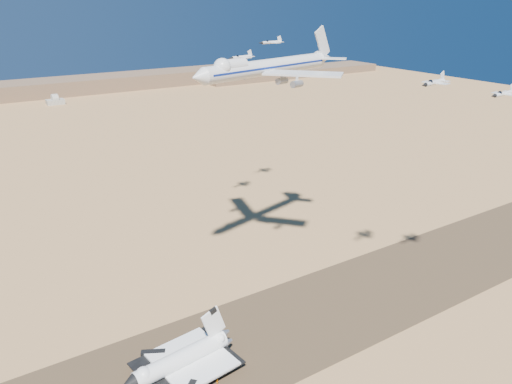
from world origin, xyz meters
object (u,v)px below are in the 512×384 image
crew_a (223,373)px  crew_b (217,382)px  chase_jet_c (241,57)px  chase_jet_b (503,94)px  crew_c (216,378)px  chase_jet_d (271,42)px  chase_jet_a (434,82)px  shuttle (181,361)px  carrier_747 (264,68)px

crew_a → crew_b: bearing=125.1°
crew_b → chase_jet_c: chase_jet_c is taller
crew_b → chase_jet_b: size_ratio=0.13×
crew_c → chase_jet_c: chase_jet_c is taller
chase_jet_b → chase_jet_d: (-6.18, 122.93, 7.86)m
chase_jet_a → chase_jet_c: bearing=84.3°
shuttle → chase_jet_b: 133.82m
carrier_747 → chase_jet_c: carrier_747 is taller
chase_jet_a → chase_jet_d: bearing=70.3°
chase_jet_b → chase_jet_c: 114.58m
crew_c → chase_jet_c: bearing=-80.1°
crew_a → chase_jet_d: chase_jet_d is taller
crew_b → chase_jet_a: chase_jet_a is taller
crew_b → chase_jet_d: 165.48m
chase_jet_b → chase_jet_c: bearing=99.7°
shuttle → crew_b: size_ratio=21.32×
carrier_747 → crew_b: 108.80m
crew_b → chase_jet_c: size_ratio=0.13×
shuttle → chase_jet_b: chase_jet_b is taller
carrier_747 → crew_a: 106.30m
crew_b → crew_c: 1.89m
chase_jet_d → carrier_747: bearing=-131.5°
shuttle → crew_a: shuttle is taller
chase_jet_d → chase_jet_a: bearing=-101.3°
carrier_747 → chase_jet_c: 51.16m
crew_c → chase_jet_a: size_ratio=0.11×
carrier_747 → chase_jet_a: 59.30m
carrier_747 → crew_b: bearing=-150.5°
shuttle → chase_jet_d: size_ratio=2.65×
shuttle → chase_jet_a: (86.13, -15.75, 82.23)m
chase_jet_d → crew_a: bearing=-135.7°
chase_jet_a → chase_jet_c: chase_jet_a is taller
carrier_747 → crew_a: (-42.70, -41.66, -87.99)m
shuttle → carrier_747: 105.12m
chase_jet_b → chase_jet_d: 123.34m
chase_jet_b → carrier_747: bearing=122.6°
carrier_747 → crew_b: carrier_747 is taller
chase_jet_c → crew_b: bearing=-138.0°
crew_c → chase_jet_b: size_ratio=0.11×
crew_c → chase_jet_d: 164.14m
chase_jet_a → crew_b: bearing=162.5°
shuttle → chase_jet_c: size_ratio=2.69×
shuttle → crew_a: size_ratio=21.11×
shuttle → chase_jet_c: bearing=41.2°
crew_c → crew_a: bearing=-120.6°
crew_a → chase_jet_b: chase_jet_b is taller
carrier_747 → shuttle: bearing=-162.0°
shuttle → chase_jet_a: bearing=-17.3°
carrier_747 → chase_jet_c: size_ratio=5.05×
crew_a → chase_jet_d: bearing=-41.5°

